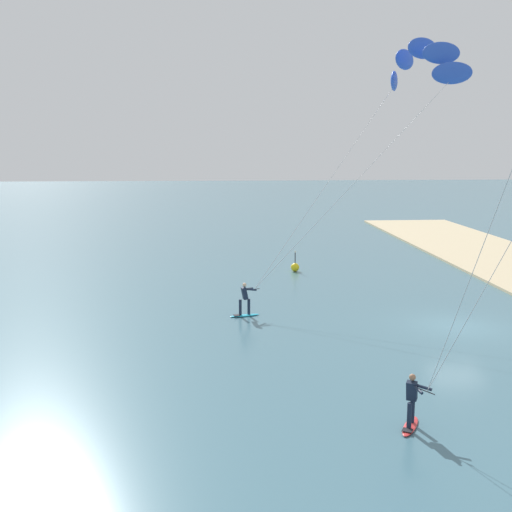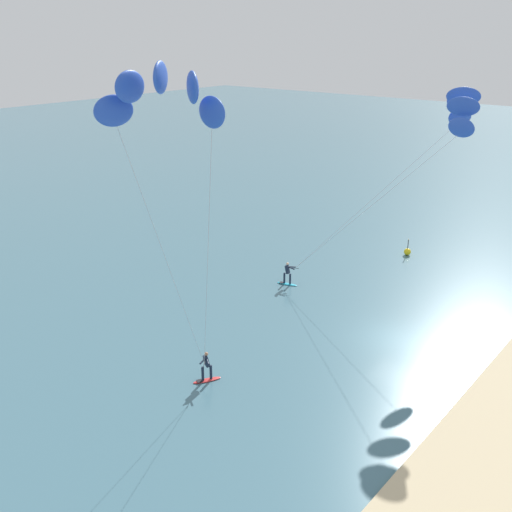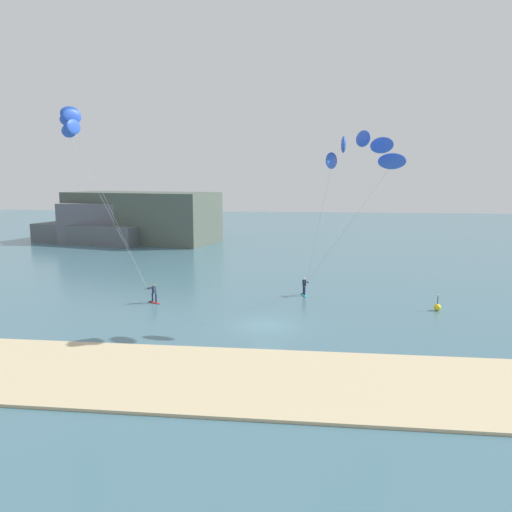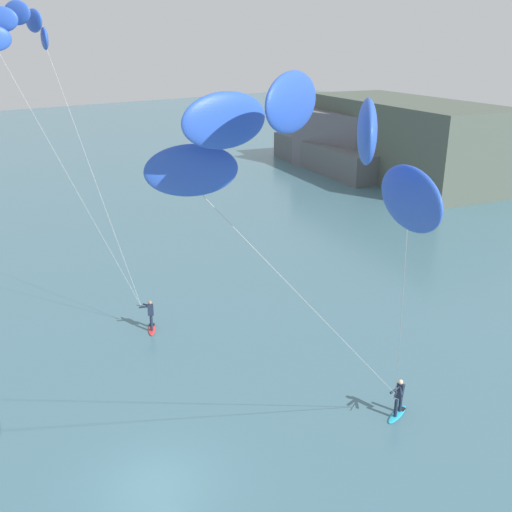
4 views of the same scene
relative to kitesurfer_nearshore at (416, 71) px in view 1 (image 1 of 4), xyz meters
name	(u,v)px [view 1 (image 1 of 4)]	position (x,y,z in m)	size (l,w,h in m)	color
ground_plane	(458,327)	(-6.36, -0.44, -12.14)	(240.00, 240.00, 0.00)	#426B7A
kitesurfer_nearshore	(416,71)	(0.00, 0.00, 0.00)	(7.40, 12.29, 13.89)	#23ADD1
marker_buoy	(295,267)	(7.10, 5.36, -11.84)	(0.56, 0.56, 1.38)	yellow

